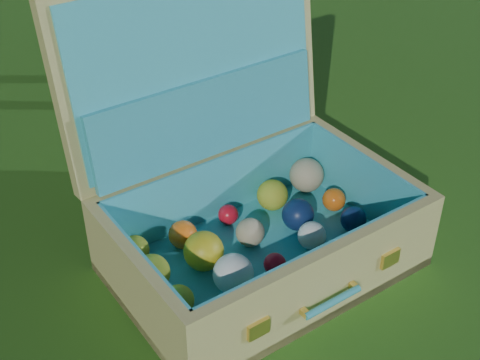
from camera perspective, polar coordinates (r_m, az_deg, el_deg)
The scene contains 2 objects.
ground at distance 1.57m, azimuth 0.94°, elevation -9.77°, with size 60.00×60.00×0.00m, color #215114.
suitcase at distance 1.58m, azimuth -0.07°, elevation -0.63°, with size 0.70×0.61×0.66m.
Camera 1 is at (-0.68, -0.88, 1.10)m, focal length 50.00 mm.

